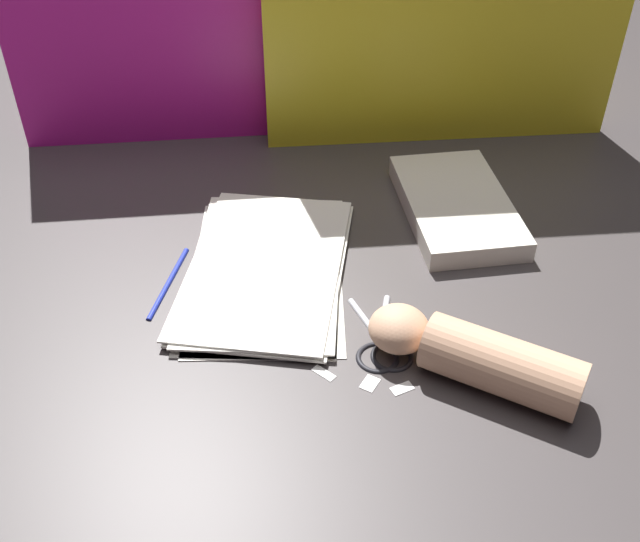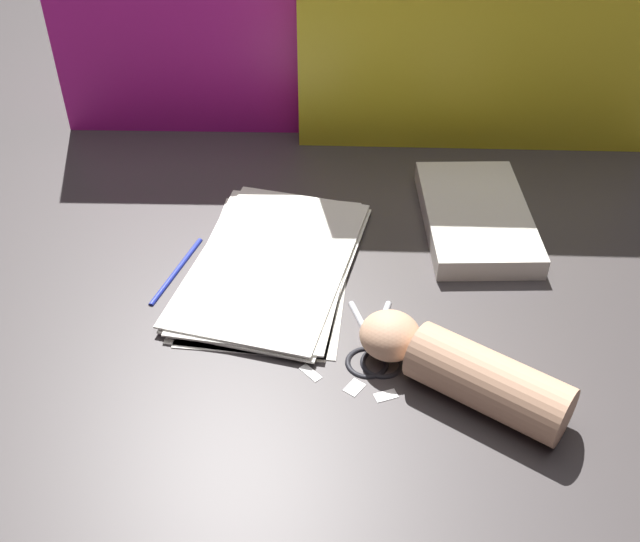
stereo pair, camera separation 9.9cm
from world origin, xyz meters
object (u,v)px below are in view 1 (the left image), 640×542
object	(u,v)px
paper_stack	(266,269)
book_closed	(456,206)
scissors	(382,345)
hand_forearm	(476,356)

from	to	relation	value
paper_stack	book_closed	size ratio (longest dim) A/B	1.25
book_closed	paper_stack	bearing A→B (deg)	-151.54
scissors	book_closed	bearing A→B (deg)	67.29
book_closed	hand_forearm	xyz separation A→B (m)	(-0.02, -0.35, 0.02)
paper_stack	book_closed	bearing A→B (deg)	28.46
book_closed	scissors	distance (m)	0.33
book_closed	scissors	size ratio (longest dim) A/B	1.95
book_closed	hand_forearm	size ratio (longest dim) A/B	1.09
scissors	hand_forearm	xyz separation A→B (m)	(0.11, -0.05, 0.03)
book_closed	hand_forearm	world-z (taller)	hand_forearm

